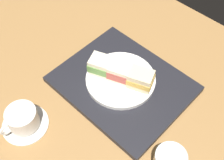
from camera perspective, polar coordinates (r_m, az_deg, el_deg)
The scene contains 7 objects.
ground_plane at distance 88.76cm, azimuth -3.38°, elevation -1.80°, with size 140.00×100.00×3.00cm, color olive.
serving_tray at distance 86.78cm, azimuth 2.08°, elevation -0.78°, with size 37.07×30.38×1.88cm, color black.
sandwich_plate at distance 85.85cm, azimuth 1.69°, elevation 0.14°, with size 20.53×20.53×1.24cm, color white.
sandwich_near at distance 82.12cm, azimuth 5.63°, elevation 0.13°, with size 8.46×7.54×5.27cm.
sandwich_middle at distance 83.28cm, azimuth 1.75°, elevation 1.49°, with size 8.34×7.44×5.25cm.
sandwich_far at distance 84.82cm, azimuth -2.02°, elevation 2.81°, with size 8.54×7.64×5.34cm.
coffee_cup at distance 81.44cm, azimuth -17.04°, elevation -7.42°, with size 12.65×13.02×6.37cm.
Camera 1 is at (-38.93, 33.28, 71.00)cm, focal length 46.80 mm.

